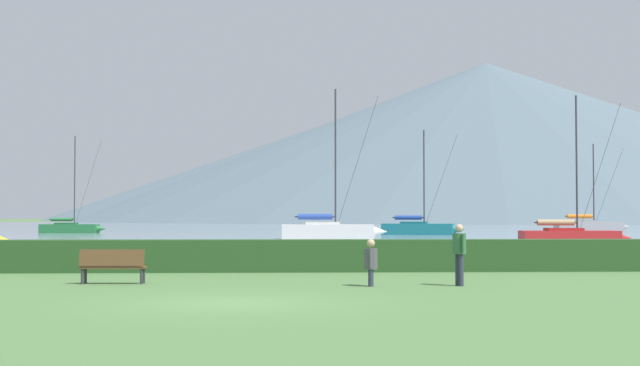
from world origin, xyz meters
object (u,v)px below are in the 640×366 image
Objects in this scene: sailboat_slip_7 at (571,236)px; sailboat_slip_11 at (70,228)px; person_seated_viewer at (371,260)px; sailboat_slip_4 at (419,228)px; sailboat_slip_10 at (329,230)px; person_standing_walker at (459,249)px; sailboat_slip_8 at (590,226)px; park_bench_under_tree at (113,264)px.

sailboat_slip_7 is 59.42m from sailboat_slip_11.
sailboat_slip_4 is at bearing 86.94° from person_seated_viewer.
sailboat_slip_7 is (4.35, -32.97, -0.09)m from sailboat_slip_4.
person_standing_walker is (0.66, -49.58, 0.25)m from sailboat_slip_10.
sailboat_slip_11 reaches higher than sailboat_slip_8.
sailboat_slip_7 is 38.40m from park_bench_under_tree.
sailboat_slip_8 reaches higher than park_bench_under_tree.
person_seated_viewer is (7.00, -1.14, 0.15)m from park_bench_under_tree.
sailboat_slip_10 reaches higher than person_seated_viewer.
person_standing_walker is (27.17, -75.36, 0.37)m from sailboat_slip_11.
sailboat_slip_8 is 58.21m from sailboat_slip_11.
park_bench_under_tree is at bearing -72.36° from sailboat_slip_11.
park_bench_under_tree is 9.45m from person_standing_walker.
sailboat_slip_4 reaches higher than person_seated_viewer.
sailboat_slip_7 reaches higher than person_standing_walker.
sailboat_slip_11 is 5.84× the size of park_bench_under_tree.
sailboat_slip_7 is 0.93× the size of sailboat_slip_8.
sailboat_slip_7 is at bearing -42.71° from sailboat_slip_11.
sailboat_slip_11 is 6.37× the size of person_standing_walker.
sailboat_slip_4 is 8.25× the size of person_seated_viewer.
sailboat_slip_11 is (-36.27, 10.40, -0.07)m from sailboat_slip_4.
park_bench_under_tree is at bearing -123.87° from sailboat_slip_7.
person_seated_viewer is at bearing 165.01° from person_standing_walker.
sailboat_slip_10 is 7.39× the size of person_standing_walker.
person_standing_walker is (-9.10, -64.97, 0.30)m from sailboat_slip_4.
sailboat_slip_10 is (-9.76, -15.39, 0.05)m from sailboat_slip_4.
sailboat_slip_4 is at bearing 100.13° from sailboat_slip_7.
sailboat_slip_7 reaches higher than park_bench_under_tree.
sailboat_slip_4 is 0.98× the size of sailboat_slip_11.
person_seated_viewer reaches higher than park_bench_under_tree.
sailboat_slip_8 is 6.14× the size of person_standing_walker.
sailboat_slip_8 is at bearing 65.49° from park_bench_under_tree.
sailboat_slip_4 is at bearing 76.77° from park_bench_under_tree.
park_bench_under_tree is at bearing 157.73° from person_standing_walker.
sailboat_slip_8 reaches higher than sailboat_slip_7.
person_seated_viewer is at bearing -111.44° from sailboat_slip_8.
person_seated_viewer is (-33.32, -78.86, -0.02)m from sailboat_slip_8.
sailboat_slip_11 is at bearing 135.74° from sailboat_slip_7.
sailboat_slip_8 is at bearing 49.36° from sailboat_slip_4.
person_standing_walker is at bearing -3.92° from park_bench_under_tree.
sailboat_slip_8 is at bearing 72.15° from sailboat_slip_7.
person_standing_walker is (9.38, -1.12, 0.44)m from park_bench_under_tree.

